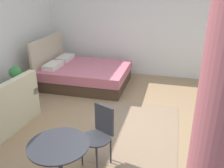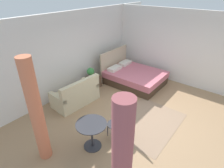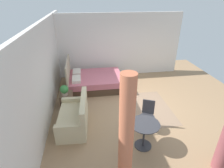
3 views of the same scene
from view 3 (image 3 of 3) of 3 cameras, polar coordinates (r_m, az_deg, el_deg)
ground_plane at (r=6.49m, az=6.95°, el=-7.07°), size 8.86×8.63×0.02m
wall_back at (r=5.76m, az=-20.42°, el=2.89°), size 8.86×0.12×2.82m
wall_right at (r=8.54m, az=2.40°, el=11.93°), size 0.12×5.63×2.82m
area_rug at (r=6.47m, az=10.62°, el=-7.31°), size 2.15×1.58×0.01m
bed at (r=7.62m, az=-5.65°, el=0.99°), size 1.71×2.18×1.22m
couch at (r=5.52m, az=-11.48°, el=-10.16°), size 1.53×0.88×0.93m
nightstand at (r=6.57m, az=-13.89°, el=-4.74°), size 0.49×0.42×0.47m
potted_plant at (r=6.27m, az=-14.63°, el=-1.80°), size 0.28×0.28×0.37m
balcony_table at (r=4.75m, az=10.01°, el=-14.02°), size 0.74×0.74×0.71m
cafe_chair_near_window at (r=5.30m, az=11.03°, el=-8.76°), size 0.56×0.56×0.90m
curtain_right at (r=3.48m, az=4.44°, el=-15.53°), size 0.28×0.28×2.46m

